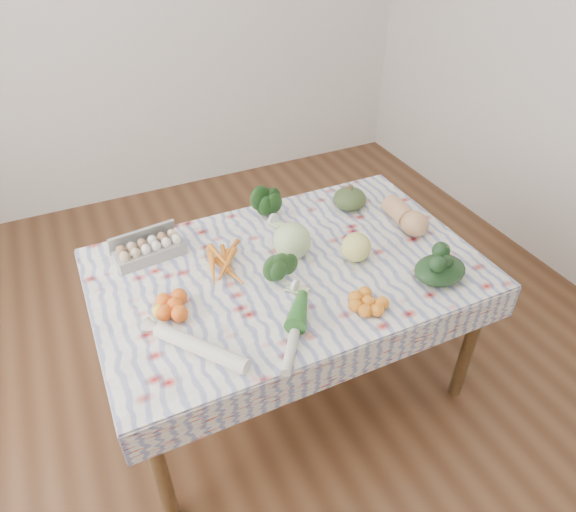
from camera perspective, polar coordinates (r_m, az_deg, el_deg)
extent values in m
plane|color=#50301B|center=(2.78, 0.00, -13.49)|extent=(4.50, 4.50, 0.00)
cube|color=white|center=(3.98, -15.47, 25.33)|extent=(4.00, 0.04, 2.80)
cube|color=brown|center=(2.26, 0.00, -1.80)|extent=(1.60, 1.00, 0.04)
cylinder|color=brown|center=(2.14, -14.04, -22.04)|extent=(0.06, 0.06, 0.71)
cylinder|color=brown|center=(2.61, 19.46, -9.24)|extent=(0.06, 0.06, 0.71)
cylinder|color=brown|center=(2.72, -18.53, -6.72)|extent=(0.06, 0.06, 0.71)
cylinder|color=brown|center=(3.10, 8.96, 1.24)|extent=(0.06, 0.06, 0.71)
cube|color=white|center=(2.25, 0.00, -1.29)|extent=(1.66, 1.06, 0.01)
cube|color=#9A9A95|center=(2.35, -15.08, 0.59)|extent=(0.32, 0.16, 0.08)
cube|color=orange|center=(2.25, -7.29, -0.75)|extent=(0.30, 0.29, 0.04)
ellipsoid|color=#163713|center=(2.50, -2.25, 5.12)|extent=(0.17, 0.16, 0.13)
ellipsoid|color=#3D5328|center=(2.62, 6.88, 6.33)|extent=(0.21, 0.21, 0.11)
sphere|color=#B6DA8E|center=(2.25, 0.44, 1.69)|extent=(0.19, 0.19, 0.17)
ellipsoid|color=tan|center=(2.53, 12.97, 4.51)|extent=(0.14, 0.28, 0.13)
cube|color=orange|center=(2.05, -12.45, -5.36)|extent=(0.25, 0.25, 0.07)
ellipsoid|color=#224B1D|center=(2.10, -0.18, -2.57)|extent=(0.18, 0.18, 0.10)
cube|color=orange|center=(2.06, 8.90, -4.97)|extent=(0.24, 0.24, 0.06)
sphere|color=#EAE674|center=(2.27, 7.60, 0.98)|extent=(0.14, 0.14, 0.13)
ellipsoid|color=black|center=(2.24, 16.52, -1.49)|extent=(0.23, 0.18, 0.10)
cylinder|color=white|center=(1.89, -9.66, -10.01)|extent=(0.29, 0.36, 0.06)
cylinder|color=beige|center=(1.92, 0.73, -8.59)|extent=(0.25, 0.33, 0.04)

